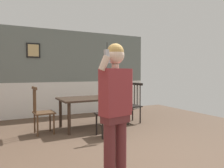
% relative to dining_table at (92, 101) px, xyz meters
% --- Properties ---
extents(ground_plane, '(8.34, 8.34, 0.00)m').
position_rel_dining_table_xyz_m(ground_plane, '(-0.31, -1.91, -0.64)').
color(ground_plane, brown).
extents(room_back_partition, '(5.93, 0.17, 2.64)m').
position_rel_dining_table_xyz_m(room_back_partition, '(-0.31, 1.88, 0.63)').
color(room_back_partition, slate).
rests_on(room_back_partition, ground_plane).
extents(dining_table, '(1.54, 0.95, 0.73)m').
position_rel_dining_table_xyz_m(dining_table, '(0.00, 0.00, 0.00)').
color(dining_table, '#38281E').
rests_on(dining_table, ground_plane).
extents(chair_near_window, '(0.41, 0.41, 0.95)m').
position_rel_dining_table_xyz_m(chair_near_window, '(0.02, -0.84, -0.16)').
color(chair_near_window, black).
rests_on(chair_near_window, ground_plane).
extents(chair_by_doorway, '(0.46, 0.46, 1.05)m').
position_rel_dining_table_xyz_m(chair_by_doorway, '(1.15, 0.02, -0.15)').
color(chair_by_doorway, black).
rests_on(chair_by_doorway, ground_plane).
extents(chair_at_table_head, '(0.44, 0.44, 1.02)m').
position_rel_dining_table_xyz_m(chair_at_table_head, '(-1.15, -0.03, -0.15)').
color(chair_at_table_head, '#513823').
rests_on(chair_at_table_head, ground_plane).
extents(person_figure, '(0.51, 0.27, 1.67)m').
position_rel_dining_table_xyz_m(person_figure, '(-0.66, -2.51, 0.31)').
color(person_figure, brown).
rests_on(person_figure, ground_plane).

